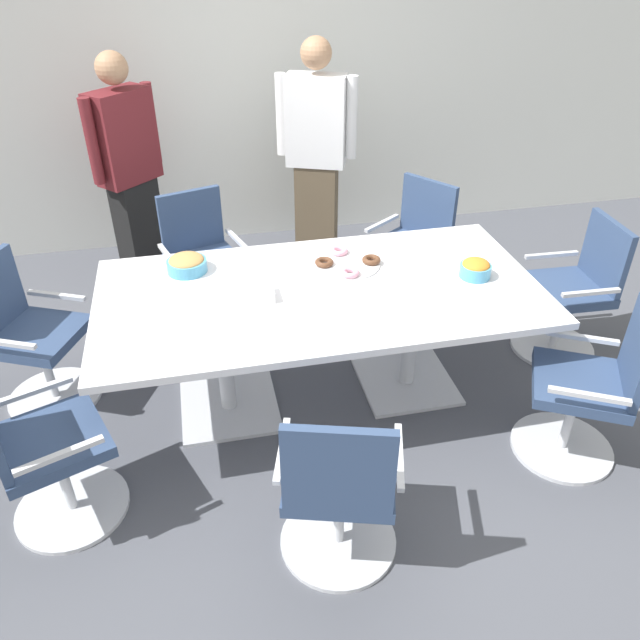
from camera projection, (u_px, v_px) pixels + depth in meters
name	position (u px, v px, depth m)	size (l,w,h in m)	color
ground_plane	(320.00, 396.00, 3.78)	(10.00, 10.00, 0.01)	#4C4F56
back_wall	(256.00, 71.00, 4.96)	(8.00, 0.10, 2.80)	silver
conference_table	(320.00, 309.00, 3.43)	(2.40, 1.20, 0.75)	silver
office_chair_0	(204.00, 267.00, 4.29)	(0.67, 0.67, 0.91)	silver
office_chair_1	(31.00, 342.00, 3.54)	(0.72, 0.72, 0.91)	silver
office_chair_2	(42.00, 455.00, 2.81)	(0.70, 0.70, 0.91)	silver
office_chair_3	(339.00, 492.00, 2.63)	(0.67, 0.67, 0.91)	silver
office_chair_4	(589.00, 394.00, 3.16)	(0.73, 0.73, 0.91)	silver
office_chair_5	(572.00, 296.00, 3.97)	(0.56, 0.56, 0.91)	silver
office_chair_6	(412.00, 253.00, 4.47)	(0.75, 0.75, 0.91)	silver
person_standing_0	(130.00, 171.00, 4.51)	(0.50, 0.47, 1.71)	black
person_standing_1	(316.00, 154.00, 4.74)	(0.60, 0.37, 1.75)	brown
snack_bowl_chips_orange	(476.00, 268.00, 3.45)	(0.17, 0.17, 0.11)	#4C9EC6
snack_bowl_cookies	(187.00, 263.00, 3.51)	(0.23, 0.23, 0.10)	#4C9EC6
donut_platter	(347.00, 263.00, 3.58)	(0.38, 0.38, 0.04)	white
napkin_pile	(259.00, 294.00, 3.27)	(0.15, 0.15, 0.06)	white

